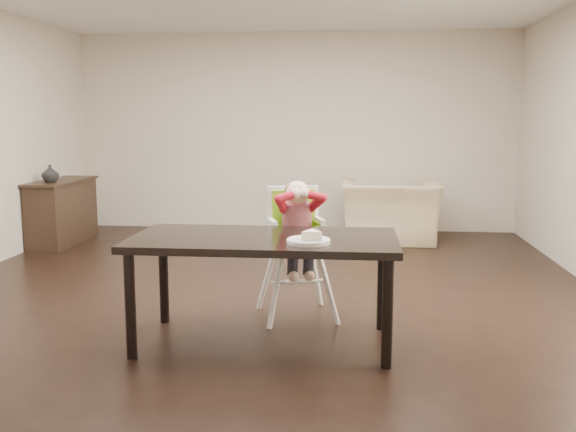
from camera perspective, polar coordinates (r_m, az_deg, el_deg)
name	(u,v)px	position (r m, az deg, el deg)	size (l,w,h in m)	color
ground	(259,297)	(5.64, -2.58, -7.20)	(7.00, 7.00, 0.00)	black
room_walls	(258,80)	(5.44, -2.72, 11.96)	(6.02, 7.02, 2.71)	beige
dining_table	(264,248)	(4.37, -2.15, -2.86)	(1.80, 0.90, 0.75)	black
high_chair	(296,221)	(4.96, 0.74, -0.45)	(0.56, 0.56, 1.07)	white
plate	(310,239)	(4.12, 1.95, -2.04)	(0.37, 0.37, 0.08)	white
armchair	(389,201)	(8.13, 8.96, 1.31)	(1.18, 0.77, 1.03)	tan
sideboard	(62,212)	(8.43, -19.41, 0.37)	(0.44, 1.26, 0.79)	black
vase	(50,174)	(8.13, -20.38, 3.53)	(0.20, 0.21, 0.20)	#99999E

